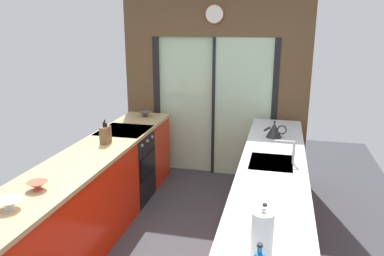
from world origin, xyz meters
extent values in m
cube|color=#38383D|center=(0.00, 0.60, -0.01)|extent=(5.04, 7.60, 0.02)
cube|color=brown|center=(0.00, 2.40, 2.35)|extent=(2.64, 0.08, 0.70)
cube|color=#B2D1AD|center=(-0.42, 2.42, 1.00)|extent=(0.80, 0.02, 2.00)
cube|color=#B2D1AD|center=(0.42, 2.38, 1.00)|extent=(0.80, 0.02, 2.00)
cube|color=black|center=(-0.86, 2.40, 1.00)|extent=(0.08, 0.10, 2.00)
cube|color=black|center=(0.86, 2.40, 1.00)|extent=(0.08, 0.10, 2.00)
cube|color=black|center=(0.00, 2.40, 1.00)|extent=(0.04, 0.10, 2.00)
cube|color=brown|center=(-1.11, 2.40, 1.00)|extent=(0.42, 0.08, 2.00)
cube|color=brown|center=(1.11, 2.40, 1.00)|extent=(0.42, 0.08, 2.00)
cylinder|color=white|center=(0.00, 2.34, 2.30)|extent=(0.23, 0.03, 0.23)
torus|color=#DB4C23|center=(0.00, 2.34, 2.30)|extent=(0.25, 0.02, 0.25)
cube|color=red|center=(-0.91, -0.33, 0.44)|extent=(0.58, 2.55, 0.88)
cube|color=red|center=(-0.91, 1.88, 0.44)|extent=(0.58, 0.65, 0.88)
cube|color=tan|center=(-0.91, 0.30, 0.90)|extent=(0.62, 3.80, 0.04)
cube|color=red|center=(0.91, 0.30, 0.44)|extent=(0.58, 3.80, 0.88)
cube|color=#BCBCC1|center=(0.91, 0.30, 0.90)|extent=(0.62, 3.80, 0.04)
cube|color=#B7BABC|center=(0.89, 0.55, 0.90)|extent=(0.40, 0.48, 0.05)
cylinder|color=#B7BABC|center=(1.09, 0.55, 1.03)|extent=(0.02, 0.02, 0.22)
cylinder|color=#B7BABC|center=(1.00, 0.55, 1.13)|extent=(0.18, 0.02, 0.02)
cube|color=black|center=(-0.91, 1.25, 0.44)|extent=(0.58, 0.60, 0.88)
cube|color=black|center=(-0.61, 1.25, 0.48)|extent=(0.01, 0.48, 0.28)
cube|color=black|center=(-0.91, 1.25, 0.91)|extent=(0.58, 0.60, 0.03)
cylinder|color=#B7BABC|center=(-0.61, 1.07, 0.80)|extent=(0.02, 0.04, 0.04)
cylinder|color=#B7BABC|center=(-0.61, 1.25, 0.80)|extent=(0.02, 0.04, 0.04)
cylinder|color=#B7BABC|center=(-0.61, 1.43, 0.80)|extent=(0.02, 0.04, 0.04)
cylinder|color=silver|center=(-0.89, -0.84, 0.92)|extent=(0.08, 0.08, 0.01)
cone|color=silver|center=(-0.89, -0.84, 0.96)|extent=(0.18, 0.18, 0.06)
cylinder|color=#BC4C38|center=(-0.89, -0.51, 0.92)|extent=(0.07, 0.07, 0.01)
cone|color=#BC4C38|center=(-0.89, -0.51, 0.96)|extent=(0.16, 0.16, 0.06)
cylinder|color=#514C47|center=(-0.89, 1.94, 0.92)|extent=(0.08, 0.08, 0.01)
cone|color=#514C47|center=(-0.89, 1.94, 0.96)|extent=(0.18, 0.18, 0.06)
cube|color=brown|center=(-0.89, 0.71, 1.01)|extent=(0.08, 0.14, 0.19)
cylinder|color=black|center=(-0.91, 0.71, 1.13)|extent=(0.02, 0.02, 0.06)
cylinder|color=black|center=(-0.89, 0.71, 1.14)|extent=(0.02, 0.02, 0.09)
cylinder|color=black|center=(-0.87, 0.71, 1.12)|extent=(0.02, 0.02, 0.05)
cone|color=black|center=(0.89, 1.37, 1.00)|extent=(0.18, 0.18, 0.17)
sphere|color=black|center=(0.89, 1.37, 1.10)|extent=(0.03, 0.03, 0.03)
cylinder|color=black|center=(0.81, 1.37, 1.01)|extent=(0.08, 0.02, 0.07)
torus|color=black|center=(0.98, 1.37, 1.01)|extent=(0.11, 0.01, 0.11)
cylinder|color=#286BB7|center=(0.89, -1.26, 1.14)|extent=(0.02, 0.02, 0.04)
cylinder|color=black|center=(0.89, -1.26, 1.16)|extent=(0.03, 0.03, 0.01)
cylinder|color=silver|center=(0.89, -0.78, 1.00)|extent=(0.05, 0.05, 0.17)
cylinder|color=silver|center=(0.89, -0.78, 1.11)|extent=(0.02, 0.02, 0.04)
cylinder|color=black|center=(0.89, -0.78, 1.13)|extent=(0.03, 0.03, 0.01)
cylinder|color=white|center=(0.89, -1.01, 1.07)|extent=(0.12, 0.12, 0.27)
sphere|color=#B7BABC|center=(0.89, -1.01, 1.22)|extent=(0.03, 0.03, 0.03)
camera|label=1|loc=(0.95, -2.92, 2.21)|focal=35.59mm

